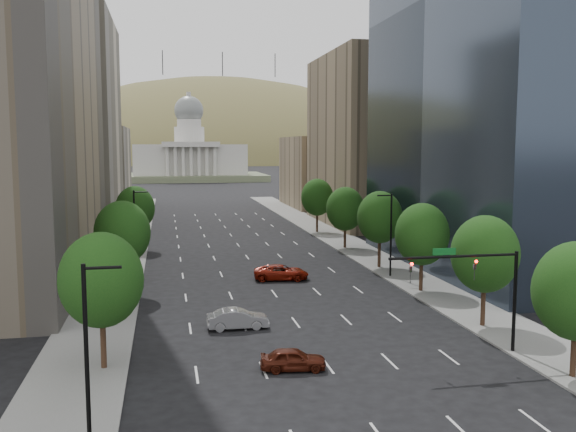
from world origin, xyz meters
TOP-DOWN VIEW (x-y plane):
  - sidewalk_left at (-15.50, 60.00)m, footprint 6.00×200.00m
  - sidewalk_right at (15.50, 60.00)m, footprint 6.00×200.00m
  - midrise_cream_left at (-25.00, 103.00)m, footprint 14.00×30.00m
  - filler_left at (-25.00, 136.00)m, footprint 14.00×26.00m
  - tower_glass_right at (26.00, 58.00)m, footprint 16.00×38.00m
  - parking_tan_right at (25.00, 100.00)m, footprint 14.00×30.00m
  - filler_right at (25.00, 133.00)m, footprint 14.00×26.00m
  - tree_right_1 at (14.00, 36.00)m, footprint 5.20×5.20m
  - tree_right_2 at (14.00, 48.00)m, footprint 5.20×5.20m
  - tree_right_3 at (14.00, 60.00)m, footprint 5.20×5.20m
  - tree_right_4 at (14.00, 74.00)m, footprint 5.20×5.20m
  - tree_right_5 at (14.00, 90.00)m, footprint 5.20×5.20m
  - tree_left_0 at (-14.00, 32.00)m, footprint 5.20×5.20m
  - tree_left_1 at (-14.00, 52.00)m, footprint 5.20×5.20m
  - tree_left_2 at (-14.00, 78.00)m, footprint 5.20×5.20m
  - streetlight_rn at (13.44, 55.00)m, footprint 1.70×0.20m
  - streetlight_ls at (-13.44, 20.00)m, footprint 1.70×0.20m
  - streetlight_ln at (-13.44, 65.00)m, footprint 1.70×0.20m
  - traffic_signal at (10.53, 30.00)m, footprint 9.12×0.40m
  - capitol at (0.00, 249.71)m, footprint 60.00×40.00m
  - foothills at (34.67, 599.39)m, footprint 720.00×413.00m
  - car_maroon at (-2.33, 29.65)m, footprint 4.32×2.17m
  - car_silver at (-4.72, 39.21)m, footprint 4.74×1.68m
  - car_red_far at (1.78, 55.94)m, footprint 6.05×3.41m

SIDE VIEW (x-z plane):
  - foothills at x=34.67m, z-range -169.28..93.72m
  - sidewalk_left at x=-15.50m, z-range 0.00..0.15m
  - sidewalk_right at x=15.50m, z-range 0.00..0.15m
  - car_maroon at x=-2.33m, z-range 0.00..1.41m
  - car_silver at x=-4.72m, z-range 0.00..1.56m
  - car_red_far at x=1.78m, z-range 0.00..1.60m
  - streetlight_rn at x=13.44m, z-range 0.34..9.34m
  - streetlight_ls at x=-13.44m, z-range 0.34..9.34m
  - streetlight_ln at x=-13.44m, z-range 0.34..9.34m
  - traffic_signal at x=10.53m, z-range 1.49..8.86m
  - tree_right_4 at x=14.00m, z-range 1.23..9.69m
  - tree_right_2 at x=14.00m, z-range 1.30..9.91m
  - tree_left_2 at x=-14.00m, z-range 1.34..10.02m
  - tree_right_1 at x=14.00m, z-range 1.37..10.12m
  - tree_right_5 at x=14.00m, z-range 1.37..10.12m
  - tree_left_0 at x=-14.00m, z-range 1.37..10.12m
  - tree_right_3 at x=14.00m, z-range 1.44..10.34m
  - tree_left_1 at x=-14.00m, z-range 1.48..10.45m
  - filler_right at x=25.00m, z-range 0.00..16.00m
  - capitol at x=0.00m, z-range -9.02..26.18m
  - filler_left at x=-25.00m, z-range 0.00..18.00m
  - parking_tan_right at x=25.00m, z-range 0.00..30.00m
  - midrise_cream_left at x=-25.00m, z-range 0.00..35.00m
  - tower_glass_right at x=26.00m, z-range 0.00..60.00m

